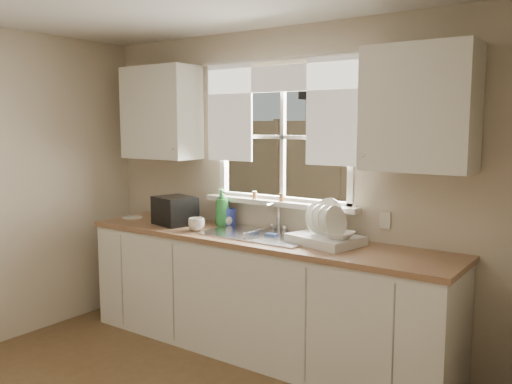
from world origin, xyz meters
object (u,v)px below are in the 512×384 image
Objects in this scene: dish_rack at (326,234)px; cup at (196,224)px; black_appliance at (175,210)px; soap_bottle_a at (222,207)px.

cup is (-1.06, -0.18, -0.02)m from dish_rack.
black_appliance is (-1.40, -0.07, 0.05)m from dish_rack.
dish_rack is 4.14× the size of cup.
dish_rack is 1.08m from cup.
soap_bottle_a is 0.30m from cup.
dish_rack is 1.71× the size of soap_bottle_a.
dish_rack is 1.03m from soap_bottle_a.
soap_bottle_a is 0.41m from black_appliance.
soap_bottle_a is 2.42× the size of cup.
dish_rack reaches higher than cup.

